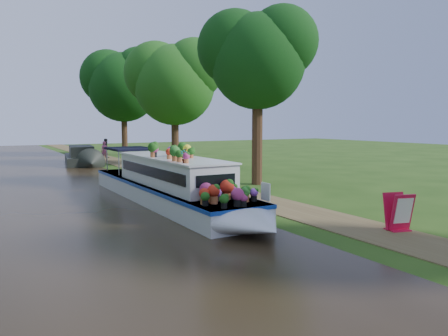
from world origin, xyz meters
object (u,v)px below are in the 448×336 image
Objects in this scene: plant_boat at (172,183)px; second_boat at (81,157)px; pedestrian_pink at (105,151)px; sandwich_board at (399,214)px; pedestrian_dark at (106,148)px.

second_boat is at bearing 88.45° from plant_boat.
pedestrian_pink reaches higher than second_boat.
pedestrian_pink is at bearing 107.84° from sandwich_board.
plant_boat is 1.81× the size of second_boat.
pedestrian_dark reaches higher than second_boat.
plant_boat is at bearing -117.13° from pedestrian_dark.
sandwich_board is at bearing -59.57° from plant_boat.
second_boat is 6.80× the size of sandwich_board.
pedestrian_dark is at bearing 64.66° from second_boat.
pedestrian_dark is at bearing 80.97° from plant_boat.
second_boat is 4.36× the size of pedestrian_dark.
pedestrian_pink is (-1.40, 27.32, 0.31)m from sandwich_board.
second_boat is at bearing -142.17° from pedestrian_dark.
pedestrian_dark is at bearing 105.78° from sandwich_board.
pedestrian_dark is (3.19, 4.72, 0.32)m from second_boat.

